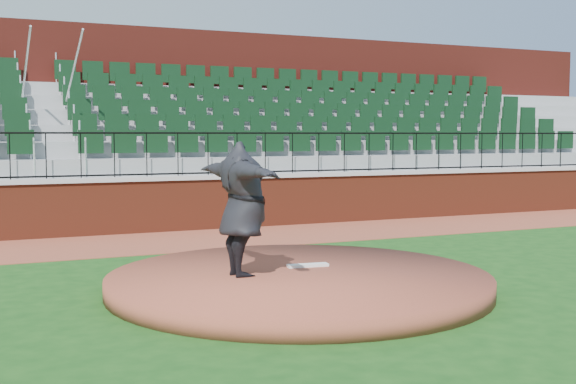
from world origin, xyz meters
name	(u,v)px	position (x,y,z in m)	size (l,w,h in m)	color
ground	(329,285)	(0.00, 0.00, 0.00)	(90.00, 90.00, 0.00)	#154012
warning_track	(215,238)	(0.00, 5.40, 0.01)	(34.00, 3.20, 0.01)	brown
field_wall	(194,205)	(0.00, 7.00, 0.60)	(34.00, 0.35, 1.20)	maroon
wall_cap	(193,177)	(0.00, 7.00, 1.25)	(34.00, 0.45, 0.10)	#B7B7B7
wall_railing	(193,154)	(0.00, 7.00, 1.80)	(34.00, 0.05, 1.00)	black
seating_stands	(164,133)	(0.00, 9.72, 2.30)	(34.00, 5.10, 4.60)	gray
concourse_wall	(140,119)	(0.00, 12.52, 2.75)	(34.00, 0.50, 5.50)	maroon
pitchers_mound	(299,282)	(-0.57, -0.15, 0.12)	(5.55, 5.55, 0.25)	brown
pitching_rubber	(308,265)	(-0.22, 0.27, 0.27)	(0.64, 0.16, 0.04)	white
pitcher	(242,209)	(-1.39, -0.01, 1.21)	(2.36, 0.64, 1.92)	black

